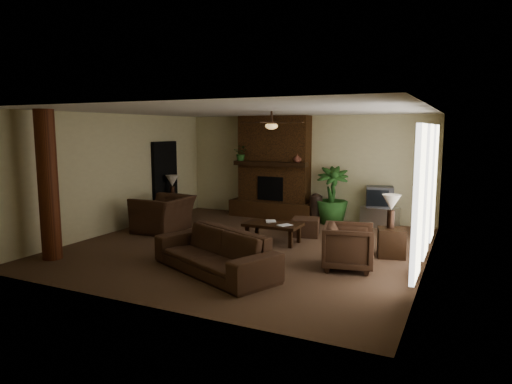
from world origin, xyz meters
The scene contains 23 objects.
room_shell centered at (0.00, 0.00, 1.40)m, with size 7.00×7.00×7.00m.
fireplace centered at (-0.80, 3.22, 1.16)m, with size 2.40×0.70×2.80m.
windows centered at (3.45, 0.20, 1.35)m, with size 0.08×3.65×2.35m.
log_column centered at (-2.95, -2.40, 1.40)m, with size 0.36×0.36×2.80m, color #5E2C17.
doorway centered at (-3.44, 1.80, 1.05)m, with size 0.10×1.00×2.10m, color black.
ceiling_fan centered at (0.40, 0.30, 2.53)m, with size 1.35×1.35×0.37m.
sofa centered at (0.25, -1.78, 0.48)m, with size 2.47×0.72×0.97m, color #3C271A.
armchair_left centered at (-2.47, 0.42, 0.56)m, with size 1.28×0.83×1.12m, color #3C271A.
armchair_right centered at (2.28, -0.60, 0.43)m, with size 0.84×0.79×0.87m, color #3C271A.
coffee_table centered at (0.36, 0.51, 0.37)m, with size 1.20×0.70×0.43m.
ottoman centered at (0.77, 1.44, 0.20)m, with size 0.60×0.60×0.40m, color #3C271A.
tv_stand centered at (2.14, 3.15, 0.25)m, with size 0.85×0.50×0.50m, color silver.
tv centered at (2.12, 3.14, 0.76)m, with size 0.74×0.65×0.52m.
floor_vase centered at (0.52, 2.98, 0.43)m, with size 0.34×0.34×0.77m.
floor_plant centered at (0.93, 3.02, 0.41)m, with size 0.83×1.48×0.83m, color #285522.
side_table_left centered at (-3.15, 1.78, 0.28)m, with size 0.50×0.50×0.55m, color black.
lamp_left centered at (-3.15, 1.73, 1.00)m, with size 0.46×0.46×0.65m.
side_table_right centered at (2.83, 0.50, 0.28)m, with size 0.50×0.50×0.55m, color black.
lamp_right centered at (2.80, 0.54, 1.00)m, with size 0.46×0.46×0.65m.
mantel_plant centered at (-1.67, 2.96, 1.72)m, with size 0.38×0.42×0.33m, color #285522.
mantel_vase centered at (-0.02, 3.02, 1.67)m, with size 0.22×0.23×0.22m, color brown.
book_a centered at (0.17, 0.55, 0.57)m, with size 0.22×0.03×0.29m, color #999999.
book_b centered at (0.59, 0.42, 0.58)m, with size 0.21×0.02×0.29m, color #999999.
Camera 1 is at (4.11, -8.24, 2.44)m, focal length 31.65 mm.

